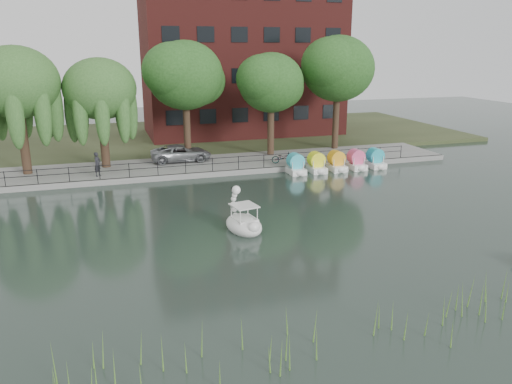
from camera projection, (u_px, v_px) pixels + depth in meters
name	position (u px, v px, depth m)	size (l,w,h in m)	color
ground_plane	(270.00, 239.00, 24.94)	(120.00, 120.00, 0.00)	#33423A
promenade	(205.00, 166.00, 39.56)	(40.00, 6.00, 0.40)	gray
kerb	(213.00, 174.00, 36.85)	(40.00, 0.25, 0.40)	gray
land_strip	(178.00, 137.00, 52.40)	(60.00, 22.00, 0.36)	#47512D
railing	(212.00, 161.00, 36.77)	(32.00, 0.05, 1.00)	black
apartment_building	(242.00, 46.00, 51.80)	(20.00, 10.07, 18.00)	#4C1E16
willow_left	(16.00, 83.00, 34.45)	(5.88, 5.88, 9.01)	#473323
willow_mid	(100.00, 89.00, 36.65)	(5.32, 5.32, 8.15)	#473323
broadleaf_center	(185.00, 76.00, 39.19)	(6.00, 6.00, 9.25)	#473323
broadleaf_right	(271.00, 83.00, 40.91)	(5.40, 5.40, 8.32)	#473323
broadleaf_far	(338.00, 69.00, 43.40)	(6.30, 6.30, 9.71)	#473323
minivan	(181.00, 152.00, 39.90)	(5.50, 2.53, 1.53)	gray
bicycle	(283.00, 157.00, 39.29)	(1.72, 0.60, 1.00)	gray
pedestrian	(97.00, 162.00, 35.25)	(0.71, 0.48, 1.98)	black
swan_boat	(243.00, 221.00, 26.01)	(2.11, 2.89, 2.23)	white
pedal_boat_row	(336.00, 163.00, 38.73)	(7.95, 1.70, 1.40)	white
reed_bank	(419.00, 316.00, 16.64)	(24.00, 2.40, 1.20)	#669938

